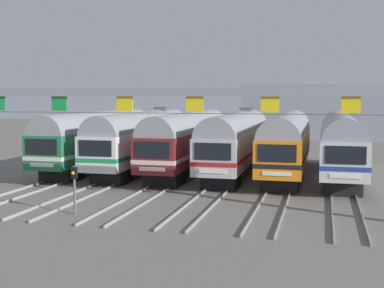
# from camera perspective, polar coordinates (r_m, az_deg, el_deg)

# --- Properties ---
(ground_plane) EXTENTS (160.00, 160.00, 0.00)m
(ground_plane) POSITION_cam_1_polar(r_m,az_deg,el_deg) (40.64, 2.28, -3.21)
(ground_plane) COLOR slate
(track_bed) EXTENTS (20.84, 70.00, 0.15)m
(track_bed) POSITION_cam_1_polar(r_m,az_deg,el_deg) (57.23, 5.85, -0.66)
(track_bed) COLOR gray
(track_bed) RESTS_ON ground
(commuter_train_green) EXTENTS (2.88, 18.06, 4.77)m
(commuter_train_green) POSITION_cam_1_polar(r_m,az_deg,el_deg) (43.38, -10.30, 0.83)
(commuter_train_green) COLOR #236B42
(commuter_train_green) RESTS_ON ground
(commuter_train_white) EXTENTS (2.88, 18.06, 5.05)m
(commuter_train_white) POSITION_cam_1_polar(r_m,az_deg,el_deg) (41.92, -5.49, 0.73)
(commuter_train_white) COLOR white
(commuter_train_white) RESTS_ON ground
(commuter_train_maroon) EXTENTS (2.88, 18.06, 4.77)m
(commuter_train_maroon) POSITION_cam_1_polar(r_m,az_deg,el_deg) (40.76, -0.37, 0.63)
(commuter_train_maroon) COLOR maroon
(commuter_train_maroon) RESTS_ON ground
(commuter_train_stainless) EXTENTS (2.88, 18.06, 5.05)m
(commuter_train_stainless) POSITION_cam_1_polar(r_m,az_deg,el_deg) (39.96, 5.00, 0.51)
(commuter_train_stainless) COLOR #B2B5BA
(commuter_train_stainless) RESTS_ON ground
(commuter_train_orange) EXTENTS (2.88, 18.06, 4.77)m
(commuter_train_orange) POSITION_cam_1_polar(r_m,az_deg,el_deg) (39.52, 10.54, 0.38)
(commuter_train_orange) COLOR orange
(commuter_train_orange) RESTS_ON ground
(commuter_train_silver) EXTENTS (2.88, 18.06, 4.77)m
(commuter_train_silver) POSITION_cam_1_polar(r_m,az_deg,el_deg) (39.45, 16.15, 0.25)
(commuter_train_silver) COLOR silver
(commuter_train_silver) RESTS_ON ground
(catenary_gantry) EXTENTS (24.58, 0.44, 6.97)m
(catenary_gantry) POSITION_cam_1_polar(r_m,az_deg,el_deg) (27.14, -3.68, 3.80)
(catenary_gantry) COLOR gray
(catenary_gantry) RESTS_ON ground
(yard_signal_mast) EXTENTS (0.28, 0.35, 2.50)m
(yard_signal_mast) POSITION_cam_1_polar(r_m,az_deg,el_deg) (26.97, -12.93, -3.96)
(yard_signal_mast) COLOR #59595E
(yard_signal_mast) RESTS_ON ground
(maintenance_building) EXTENTS (29.58, 10.00, 7.57)m
(maintenance_building) POSITION_cam_1_polar(r_m,az_deg,el_deg) (75.66, 17.21, 3.41)
(maintenance_building) COLOR gray
(maintenance_building) RESTS_ON ground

